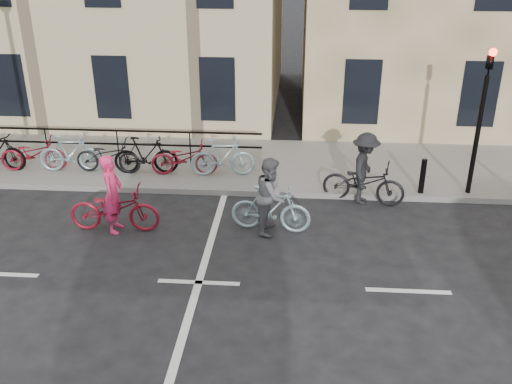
# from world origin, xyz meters

# --- Properties ---
(ground) EXTENTS (120.00, 120.00, 0.00)m
(ground) POSITION_xyz_m (0.00, 0.00, 0.00)
(ground) COLOR black
(ground) RESTS_ON ground
(sidewalk) EXTENTS (46.00, 4.00, 0.15)m
(sidewalk) POSITION_xyz_m (-4.00, 6.00, 0.07)
(sidewalk) COLOR slate
(sidewalk) RESTS_ON ground
(traffic_light) EXTENTS (0.18, 0.30, 3.90)m
(traffic_light) POSITION_xyz_m (6.20, 4.34, 2.45)
(traffic_light) COLOR black
(traffic_light) RESTS_ON sidewalk
(bollard_east) EXTENTS (0.14, 0.14, 0.90)m
(bollard_east) POSITION_xyz_m (5.00, 4.25, 0.60)
(bollard_east) COLOR black
(bollard_east) RESTS_ON sidewalk
(parked_bikes) EXTENTS (9.35, 1.23, 1.05)m
(parked_bikes) POSITION_xyz_m (-3.87, 5.04, 0.65)
(parked_bikes) COLOR black
(parked_bikes) RESTS_ON sidewalk
(cyclist_pink) EXTENTS (2.04, 0.74, 1.81)m
(cyclist_pink) POSITION_xyz_m (-2.22, 1.99, 0.63)
(cyclist_pink) COLOR maroon
(cyclist_pink) RESTS_ON ground
(cyclist_grey) EXTENTS (1.86, 0.93, 1.75)m
(cyclist_grey) POSITION_xyz_m (1.28, 2.23, 0.71)
(cyclist_grey) COLOR #86A6B0
(cyclist_grey) RESTS_ON ground
(cyclist_dark) EXTENTS (2.14, 1.30, 1.81)m
(cyclist_dark) POSITION_xyz_m (3.50, 3.90, 0.71)
(cyclist_dark) COLOR black
(cyclist_dark) RESTS_ON ground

